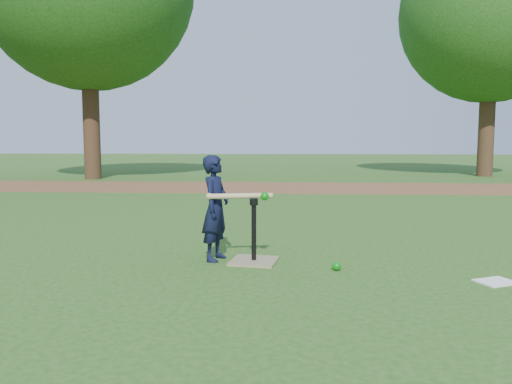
{
  "coord_description": "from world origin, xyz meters",
  "views": [
    {
      "loc": [
        0.06,
        -4.97,
        1.16
      ],
      "look_at": [
        -0.28,
        0.03,
        0.65
      ],
      "focal_mm": 35.0,
      "sensor_mm": 36.0,
      "label": 1
    }
  ],
  "objects": [
    {
      "name": "ground",
      "position": [
        0.0,
        0.0,
        0.0
      ],
      "size": [
        80.0,
        80.0,
        0.0
      ],
      "primitive_type": "plane",
      "color": "#285116",
      "rests_on": "ground"
    },
    {
      "name": "clipboard",
      "position": [
        1.77,
        -0.83,
        0.01
      ],
      "size": [
        0.37,
        0.33,
        0.01
      ],
      "primitive_type": "cube",
      "rotation": [
        0.0,
        0.0,
        0.43
      ],
      "color": "white",
      "rests_on": "ground"
    },
    {
      "name": "batting_tee",
      "position": [
        -0.28,
        -0.27,
        0.11
      ],
      "size": [
        0.49,
        0.49,
        0.61
      ],
      "color": "#92835D",
      "rests_on": "ground"
    },
    {
      "name": "wiffle_ball_ground",
      "position": [
        0.49,
        -0.53,
        0.04
      ],
      "size": [
        0.08,
        0.08,
        0.08
      ],
      "primitive_type": "sphere",
      "color": "#0B8010",
      "rests_on": "ground"
    },
    {
      "name": "dirt_strip",
      "position": [
        0.0,
        7.5,
        0.01
      ],
      "size": [
        24.0,
        3.0,
        0.01
      ],
      "primitive_type": "cube",
      "color": "brown",
      "rests_on": "ground"
    },
    {
      "name": "child",
      "position": [
        -0.66,
        -0.2,
        0.51
      ],
      "size": [
        0.33,
        0.42,
        1.03
      ],
      "primitive_type": "imported",
      "rotation": [
        0.0,
        0.0,
        1.33
      ],
      "color": "black",
      "rests_on": "ground"
    },
    {
      "name": "tree_right",
      "position": [
        6.5,
        12.0,
        5.29
      ],
      "size": [
        5.8,
        5.8,
        8.21
      ],
      "color": "#382316",
      "rests_on": "ground"
    },
    {
      "name": "swing_action",
      "position": [
        -0.38,
        -0.3,
        0.64
      ],
      "size": [
        0.63,
        0.17,
        0.08
      ],
      "color": "tan",
      "rests_on": "ground"
    }
  ]
}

